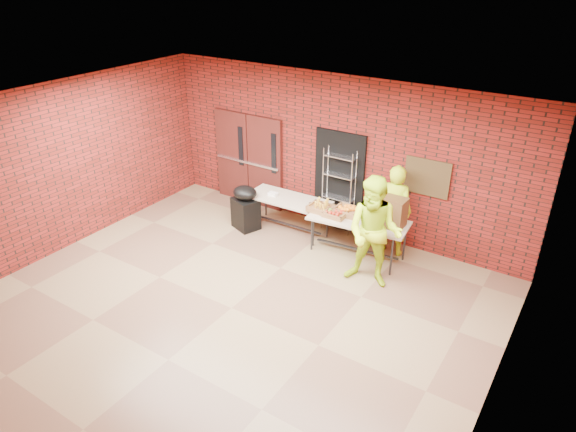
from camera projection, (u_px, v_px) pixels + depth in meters
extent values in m
cube|color=brown|center=(232.00, 309.00, 8.44)|extent=(8.00, 7.00, 0.04)
cube|color=silver|center=(220.00, 117.00, 6.97)|extent=(8.00, 7.00, 0.04)
cube|color=maroon|center=(337.00, 154.00, 10.33)|extent=(8.00, 0.04, 3.20)
cube|color=maroon|center=(0.00, 360.00, 5.08)|extent=(8.00, 0.04, 3.20)
cube|color=maroon|center=(60.00, 168.00, 9.66)|extent=(0.04, 7.00, 3.20)
cube|color=maroon|center=(505.00, 313.00, 5.75)|extent=(0.04, 7.00, 3.20)
cube|color=#441613|center=(233.00, 156.00, 11.81)|extent=(0.88, 0.08, 2.10)
cube|color=#441613|center=(265.00, 164.00, 11.37)|extent=(0.88, 0.08, 2.10)
cube|color=black|center=(241.00, 146.00, 11.50)|extent=(0.12, 0.02, 0.90)
cube|color=black|center=(274.00, 154.00, 11.06)|extent=(0.12, 0.02, 0.90)
cube|color=silver|center=(247.00, 162.00, 11.57)|extent=(1.70, 0.04, 0.05)
cube|color=black|center=(339.00, 181.00, 10.49)|extent=(1.10, 0.06, 2.10)
cube|color=#45361B|center=(427.00, 177.00, 9.38)|extent=(0.85, 0.04, 0.70)
cube|color=beige|center=(288.00, 199.00, 10.52)|extent=(1.77, 0.77, 0.04)
cube|color=#2D2D32|center=(288.00, 224.00, 10.79)|extent=(1.56, 0.07, 0.03)
cylinder|color=#2D2D32|center=(266.00, 201.00, 11.29)|extent=(0.04, 0.04, 0.68)
cylinder|color=#2D2D32|center=(328.00, 219.00, 10.53)|extent=(0.04, 0.04, 0.68)
cylinder|color=#2D2D32|center=(250.00, 211.00, 10.85)|extent=(0.04, 0.04, 0.68)
cylinder|color=#2D2D32|center=(313.00, 230.00, 10.09)|extent=(0.04, 0.04, 0.68)
cube|color=beige|center=(359.00, 220.00, 9.60)|extent=(1.93, 0.97, 0.04)
cube|color=#2D2D32|center=(357.00, 249.00, 9.88)|extent=(1.65, 0.22, 0.03)
cylinder|color=#2D2D32|center=(327.00, 221.00, 10.41)|extent=(0.04, 0.04, 0.72)
cylinder|color=#2D2D32|center=(404.00, 243.00, 9.60)|extent=(0.04, 0.04, 0.72)
cylinder|color=#2D2D32|center=(312.00, 233.00, 9.94)|extent=(0.04, 0.04, 0.72)
cylinder|color=#2D2D32|center=(391.00, 258.00, 9.14)|extent=(0.04, 0.04, 0.72)
cube|color=olive|center=(321.00, 209.00, 9.89)|extent=(0.47, 0.37, 0.07)
cube|color=olive|center=(347.00, 212.00, 9.78)|extent=(0.49, 0.38, 0.08)
cube|color=olive|center=(335.00, 215.00, 9.68)|extent=(0.41, 0.32, 0.06)
cylinder|color=#165221|center=(316.00, 208.00, 10.11)|extent=(0.39, 0.39, 0.01)
cube|color=white|center=(273.00, 194.00, 10.63)|extent=(0.19, 0.13, 0.06)
cube|color=brown|center=(394.00, 213.00, 9.24)|extent=(0.41, 0.37, 0.54)
cylinder|color=white|center=(367.00, 220.00, 9.32)|extent=(0.08, 0.08, 0.23)
cylinder|color=white|center=(374.00, 224.00, 9.18)|extent=(0.08, 0.08, 0.24)
cylinder|color=white|center=(375.00, 218.00, 9.36)|extent=(0.09, 0.09, 0.26)
cube|color=black|center=(246.00, 213.00, 10.77)|extent=(0.64, 0.58, 0.67)
ellipsoid|color=black|center=(245.00, 193.00, 10.55)|extent=(0.63, 0.59, 0.29)
imported|color=#BAE619|center=(394.00, 210.00, 9.62)|extent=(0.70, 0.49, 1.81)
imported|color=#BAE619|center=(374.00, 233.00, 8.64)|extent=(1.06, 0.87, 2.00)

